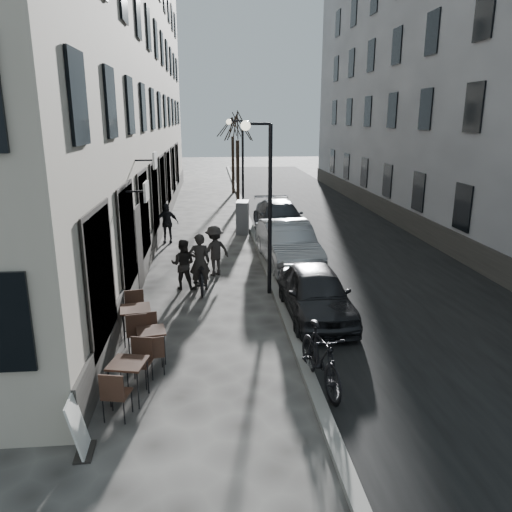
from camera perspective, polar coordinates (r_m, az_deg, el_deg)
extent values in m
plane|color=#353330|center=(9.91, 5.76, -15.99)|extent=(120.00, 120.00, 0.00)
cube|color=black|center=(25.44, 7.53, 3.71)|extent=(7.30, 60.00, 0.00)
cube|color=gray|center=(24.88, -0.71, 3.72)|extent=(0.25, 60.00, 0.12)
cube|color=#AEA592|center=(25.30, -16.09, 21.43)|extent=(4.00, 35.00, 16.00)
cube|color=gray|center=(27.34, 20.37, 20.61)|extent=(4.00, 35.00, 16.00)
cylinder|color=black|center=(14.62, 1.60, 5.03)|extent=(0.12, 0.12, 5.00)
cylinder|color=black|center=(14.34, 0.24, 14.88)|extent=(0.70, 0.08, 0.08)
sphere|color=#FFF2CC|center=(14.31, -1.20, 14.67)|extent=(0.28, 0.28, 0.28)
cylinder|color=black|center=(26.47, -1.51, 9.77)|extent=(0.12, 0.12, 5.00)
cylinder|color=black|center=(26.31, -2.34, 15.19)|extent=(0.70, 0.08, 0.08)
sphere|color=#FFF2CC|center=(26.29, -3.13, 15.07)|extent=(0.28, 0.28, 0.28)
cylinder|color=black|center=(29.50, -2.09, 9.29)|extent=(0.20, 0.20, 3.90)
cylinder|color=black|center=(35.46, -2.65, 10.35)|extent=(0.20, 0.20, 3.90)
cube|color=#321E16|center=(9.76, -14.45, -11.76)|extent=(0.77, 0.77, 0.04)
cylinder|color=black|center=(9.83, -16.40, -14.35)|extent=(0.03, 0.03, 0.75)
cylinder|color=black|center=(9.64, -13.33, -14.75)|extent=(0.03, 0.03, 0.75)
cylinder|color=black|center=(10.26, -15.20, -12.90)|extent=(0.03, 0.03, 0.75)
cylinder|color=black|center=(10.08, -12.26, -13.24)|extent=(0.03, 0.03, 0.75)
cube|color=#321E16|center=(11.14, -11.93, -8.38)|extent=(0.71, 0.71, 0.04)
cylinder|color=black|center=(11.06, -13.02, -10.74)|extent=(0.02, 0.02, 0.70)
cylinder|color=black|center=(11.09, -10.39, -10.51)|extent=(0.02, 0.02, 0.70)
cylinder|color=black|center=(11.51, -13.20, -9.66)|extent=(0.02, 0.02, 0.70)
cylinder|color=black|center=(11.54, -10.68, -9.44)|extent=(0.02, 0.02, 0.70)
cube|color=#321E16|center=(12.13, -13.63, -5.88)|extent=(0.80, 0.80, 0.04)
cylinder|color=black|center=(12.03, -14.85, -8.36)|extent=(0.03, 0.03, 0.80)
cylinder|color=black|center=(12.03, -12.06, -8.16)|extent=(0.03, 0.03, 0.80)
cylinder|color=black|center=(12.56, -14.89, -7.31)|extent=(0.03, 0.03, 0.80)
cylinder|color=black|center=(12.57, -12.22, -7.11)|extent=(0.03, 0.03, 0.80)
cube|color=black|center=(8.98, -18.96, -20.42)|extent=(0.29, 0.57, 0.04)
cube|color=silver|center=(8.74, -19.73, -17.84)|extent=(0.25, 0.57, 0.93)
cube|color=#5B5B5D|center=(22.98, -1.54, 4.45)|extent=(0.67, 1.05, 1.48)
imported|color=black|center=(15.49, -6.42, -1.90)|extent=(0.87, 2.12, 1.09)
imported|color=black|center=(15.39, -6.46, -0.67)|extent=(0.68, 0.47, 1.79)
imported|color=black|center=(15.58, -8.34, -0.93)|extent=(0.87, 0.73, 1.58)
imported|color=#292524|center=(16.78, -4.75, 0.60)|extent=(1.27, 1.11, 1.71)
imported|color=black|center=(21.53, -10.17, 3.73)|extent=(0.99, 0.42, 1.69)
imported|color=black|center=(13.35, 6.85, -4.20)|extent=(1.67, 4.04, 1.37)
imported|color=gray|center=(17.92, 3.65, 1.36)|extent=(1.95, 4.85, 1.57)
imported|color=#303439|center=(23.15, 2.70, 4.45)|extent=(2.24, 5.01, 1.43)
imported|color=black|center=(10.04, 7.39, -11.48)|extent=(0.90, 2.16, 1.26)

